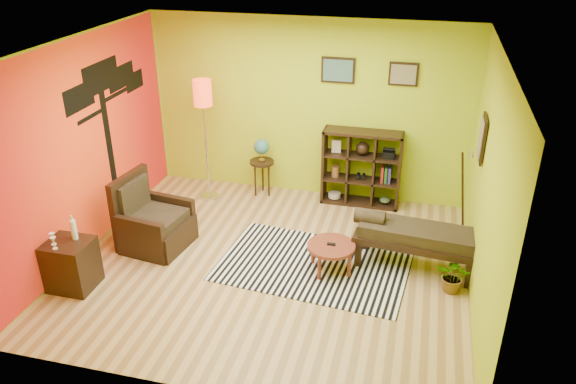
% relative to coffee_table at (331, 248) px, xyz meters
% --- Properties ---
extents(ground, '(5.00, 5.00, 0.00)m').
position_rel_coffee_table_xyz_m(ground, '(-0.79, -0.07, -0.32)').
color(ground, tan).
rests_on(ground, ground).
extents(room_shell, '(5.04, 4.54, 2.82)m').
position_rel_coffee_table_xyz_m(room_shell, '(-0.88, -0.06, 1.48)').
color(room_shell, '#AAC419').
rests_on(room_shell, ground).
extents(zebra_rug, '(2.54, 1.75, 0.01)m').
position_rel_coffee_table_xyz_m(zebra_rug, '(-0.23, 0.04, -0.32)').
color(zebra_rug, white).
rests_on(zebra_rug, ground).
extents(coffee_table, '(0.61, 0.61, 0.39)m').
position_rel_coffee_table_xyz_m(coffee_table, '(0.00, 0.00, 0.00)').
color(coffee_table, maroon).
rests_on(coffee_table, ground).
extents(armchair, '(0.94, 0.94, 1.01)m').
position_rel_coffee_table_xyz_m(armchair, '(-2.48, 0.03, -0.02)').
color(armchair, black).
rests_on(armchair, ground).
extents(side_cabinet, '(0.53, 0.48, 0.94)m').
position_rel_coffee_table_xyz_m(side_cabinet, '(-2.99, -1.10, -0.01)').
color(side_cabinet, black).
rests_on(side_cabinet, ground).
extents(floor_lamp, '(0.29, 0.29, 1.93)m').
position_rel_coffee_table_xyz_m(floor_lamp, '(-2.26, 1.57, 1.24)').
color(floor_lamp, silver).
rests_on(floor_lamp, ground).
extents(globe_table, '(0.39, 0.39, 0.95)m').
position_rel_coffee_table_xyz_m(globe_table, '(-1.46, 1.89, 0.40)').
color(globe_table, black).
rests_on(globe_table, ground).
extents(cube_shelf, '(1.20, 0.35, 1.20)m').
position_rel_coffee_table_xyz_m(cube_shelf, '(0.13, 1.96, 0.28)').
color(cube_shelf, black).
rests_on(cube_shelf, ground).
extents(bench, '(1.61, 0.71, 0.72)m').
position_rel_coffee_table_xyz_m(bench, '(0.99, 0.33, 0.14)').
color(bench, black).
rests_on(bench, ground).
extents(potted_plant, '(0.50, 0.53, 0.34)m').
position_rel_coffee_table_xyz_m(potted_plant, '(1.51, -0.09, -0.15)').
color(potted_plant, '#26661E').
rests_on(potted_plant, ground).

